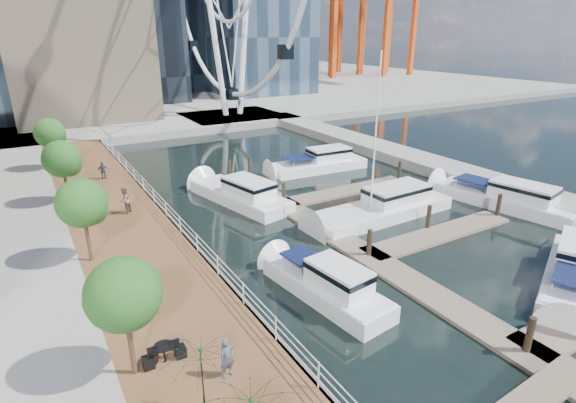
{
  "coord_description": "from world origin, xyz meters",
  "views": [
    {
      "loc": [
        -13.28,
        -10.03,
        12.58
      ],
      "look_at": [
        -0.36,
        11.71,
        3.0
      ],
      "focal_mm": 28.0,
      "sensor_mm": 36.0,
      "label": 1
    }
  ],
  "objects": [
    {
      "name": "railing",
      "position": [
        -6.1,
        15.0,
        1.52
      ],
      "size": [
        0.1,
        60.0,
        1.05
      ],
      "primitive_type": null,
      "color": "white",
      "rests_on": "boardwalk"
    },
    {
      "name": "pier",
      "position": [
        14.0,
        52.0,
        0.5
      ],
      "size": [
        14.0,
        12.0,
        1.0
      ],
      "primitive_type": "cube",
      "color": "gray",
      "rests_on": "ground"
    },
    {
      "name": "breakwater",
      "position": [
        20.0,
        20.0,
        0.5
      ],
      "size": [
        4.0,
        60.0,
        1.0
      ],
      "primitive_type": "cube",
      "color": "gray",
      "rests_on": "ground"
    },
    {
      "name": "port_cranes",
      "position": [
        67.67,
        95.67,
        20.0
      ],
      "size": [
        40.0,
        52.0,
        38.0
      ],
      "color": "#D84C14",
      "rests_on": "ground"
    },
    {
      "name": "yacht_foreground",
      "position": [
        10.25,
        0.03,
        0.0
      ],
      "size": [
        10.25,
        6.66,
        2.15
      ],
      "primitive_type": null,
      "rotation": [
        0.0,
        0.0,
        2.0
      ],
      "color": "white",
      "rests_on": "ground"
    },
    {
      "name": "boardwalk",
      "position": [
        -9.0,
        15.0,
        0.5
      ],
      "size": [
        6.0,
        60.0,
        1.0
      ],
      "primitive_type": "cube",
      "color": "brown",
      "rests_on": "ground"
    },
    {
      "name": "ground",
      "position": [
        0.0,
        0.0,
        0.0
      ],
      "size": [
        520.0,
        520.0,
        0.0
      ],
      "primitive_type": "plane",
      "color": "black",
      "rests_on": "ground"
    },
    {
      "name": "pedestrian_near",
      "position": [
        -8.56,
        2.14,
        1.79
      ],
      "size": [
        0.63,
        0.46,
        1.58
      ],
      "primitive_type": "imported",
      "rotation": [
        0.0,
        0.0,
        0.16
      ],
      "color": "#44475A",
      "rests_on": "boardwalk"
    },
    {
      "name": "street_trees",
      "position": [
        -11.4,
        14.0,
        4.29
      ],
      "size": [
        2.6,
        42.6,
        4.6
      ],
      "color": "#3F2B1C",
      "rests_on": "ground"
    },
    {
      "name": "floating_docks",
      "position": [
        7.97,
        9.98,
        0.49
      ],
      "size": [
        16.0,
        34.0,
        2.6
      ],
      "color": "#6D6051",
      "rests_on": "ground"
    },
    {
      "name": "seawall",
      "position": [
        -6.0,
        15.0,
        0.5
      ],
      "size": [
        0.25,
        60.0,
        1.0
      ],
      "primitive_type": "cube",
      "color": "#595954",
      "rests_on": "ground"
    },
    {
      "name": "pedestrian_far",
      "position": [
        -8.21,
        28.79,
        1.75
      ],
      "size": [
        0.91,
        0.45,
        1.5
      ],
      "primitive_type": "imported",
      "rotation": [
        0.0,
        0.0,
        3.04
      ],
      "color": "#393E47",
      "rests_on": "boardwalk"
    },
    {
      "name": "moored_yachts",
      "position": [
        7.91,
        12.28,
        0.0
      ],
      "size": [
        23.32,
        38.36,
        11.5
      ],
      "color": "white",
      "rests_on": "ground"
    },
    {
      "name": "land_far",
      "position": [
        0.0,
        102.0,
        0.5
      ],
      "size": [
        200.0,
        114.0,
        1.0
      ],
      "primitive_type": "cube",
      "color": "gray",
      "rests_on": "ground"
    },
    {
      "name": "pedestrian_mid",
      "position": [
        -8.3,
        20.0,
        1.95
      ],
      "size": [
        1.15,
        1.17,
        1.9
      ],
      "primitive_type": "imported",
      "rotation": [
        0.0,
        0.0,
        -2.27
      ],
      "color": "#7C5F55",
      "rests_on": "boardwalk"
    }
  ]
}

